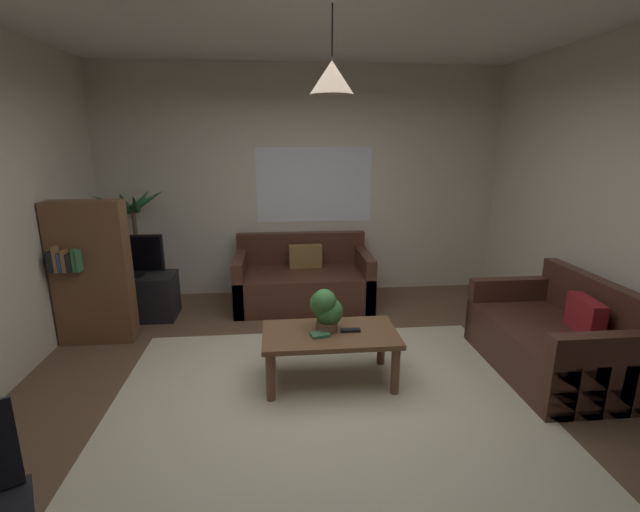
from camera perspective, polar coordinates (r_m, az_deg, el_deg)
The scene contains 15 objects.
floor at distance 3.63m, azimuth 0.48°, elevation -17.68°, with size 4.97×4.97×0.02m, color brown.
rug at distance 3.45m, azimuth 0.85°, elevation -19.26°, with size 3.23×2.74×0.01m, color beige.
wall_back at distance 5.59m, azimuth -2.23°, elevation 9.45°, with size 5.09×0.06×2.83m, color beige.
window_pane at distance 5.57m, azimuth -0.75°, elevation 9.22°, with size 1.45×0.01×0.93m, color white.
couch_under_window at distance 5.31m, azimuth -2.22°, elevation -3.45°, with size 1.60×0.87×0.82m.
couch_right_side at distance 4.30m, azimuth 28.11°, elevation -9.80°, with size 0.87×1.39×0.82m.
coffee_table at distance 3.62m, azimuth 1.33°, elevation -10.89°, with size 1.09×0.59×0.44m.
book_on_table_0 at distance 3.52m, azimuth 0.01°, elevation -10.19°, with size 0.14×0.10×0.02m, color #387247.
remote_on_table_0 at distance 3.60m, azimuth 3.96°, elevation -9.63°, with size 0.05×0.16×0.02m, color black.
potted_plant_on_table at distance 3.55m, azimuth 0.77°, elevation -6.75°, with size 0.27×0.24×0.36m.
tv_stand at distance 5.32m, azimuth -22.98°, elevation -4.91°, with size 0.90×0.44×0.50m, color black.
tv at distance 5.16m, azimuth -23.58°, elevation 0.07°, with size 0.72×0.16×0.46m.
potted_palm_corner at distance 5.68m, azimuth -22.66°, elevation 0.16°, with size 0.76×0.77×1.42m.
bookshelf_corner at distance 4.74m, azimuth -27.62°, elevation -1.96°, with size 0.70×0.31×1.40m.
pendant_lamp at distance 3.29m, azimuth 1.56°, elevation 22.20°, with size 0.31×0.31×0.58m.
Camera 1 is at (-0.33, -3.04, 1.94)m, focal length 24.59 mm.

